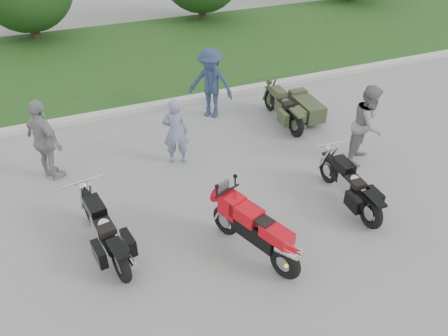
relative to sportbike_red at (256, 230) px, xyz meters
name	(u,v)px	position (x,y,z in m)	size (l,w,h in m)	color
ground	(256,242)	(0.16, 0.26, -0.57)	(80.00, 80.00, 0.00)	gray
curb	(163,104)	(0.16, 6.26, -0.50)	(60.00, 0.30, 0.15)	#BBB8B0
grass_strip	(131,57)	(0.16, 10.41, -0.50)	(60.00, 8.00, 0.14)	#2D5D20
sportbike_red	(256,230)	(0.00, 0.00, 0.00)	(0.89, 1.97, 0.97)	black
cruiser_left	(106,233)	(-2.37, 1.06, -0.13)	(0.60, 2.25, 0.87)	black
cruiser_right	(352,188)	(2.38, 0.50, -0.15)	(0.38, 2.15, 0.83)	black
cruiser_sidecar	(297,108)	(3.21, 4.00, -0.18)	(1.12, 2.19, 0.84)	black
person_stripe	(175,132)	(-0.35, 3.38, 0.22)	(0.58, 0.38, 1.58)	slate
person_grey	(368,124)	(3.67, 1.81, 0.35)	(0.90, 0.70, 1.85)	gray
person_denim	(211,83)	(1.22, 5.21, 0.38)	(1.23, 0.71, 1.91)	navy
person_back	(45,141)	(-3.07, 3.85, 0.36)	(1.09, 0.45, 1.86)	gray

